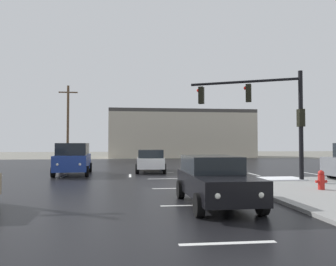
# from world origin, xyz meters

# --- Properties ---
(ground_plane) EXTENTS (120.00, 120.00, 0.00)m
(ground_plane) POSITION_xyz_m (0.00, 0.00, 0.00)
(ground_plane) COLOR slate
(road_asphalt) EXTENTS (44.00, 44.00, 0.02)m
(road_asphalt) POSITION_xyz_m (0.00, 0.00, 0.01)
(road_asphalt) COLOR black
(road_asphalt) RESTS_ON ground_plane
(snow_strip_curbside) EXTENTS (4.00, 1.60, 0.06)m
(snow_strip_curbside) POSITION_xyz_m (5.00, -4.00, 0.17)
(snow_strip_curbside) COLOR white
(snow_strip_curbside) RESTS_ON sidewalk_corner
(lane_markings) EXTENTS (36.15, 36.15, 0.01)m
(lane_markings) POSITION_xyz_m (1.20, -1.38, 0.02)
(lane_markings) COLOR silver
(lane_markings) RESTS_ON road_asphalt
(traffic_signal_mast) EXTENTS (5.41, 2.68, 5.63)m
(traffic_signal_mast) POSITION_xyz_m (5.20, -3.98, 3.96)
(traffic_signal_mast) COLOR black
(traffic_signal_mast) RESTS_ON sidewalk_corner
(fire_hydrant) EXTENTS (0.48, 0.26, 0.79)m
(fire_hydrant) POSITION_xyz_m (5.80, -7.87, 0.54)
(fire_hydrant) COLOR red
(fire_hydrant) RESTS_ON sidewalk_corner
(strip_building_background) EXTENTS (20.99, 8.00, 6.92)m
(strip_building_background) POSITION_xyz_m (5.48, 28.05, 3.46)
(strip_building_background) COLOR #BCB29E
(strip_building_background) RESTS_ON ground_plane
(sedan_white) EXTENTS (2.17, 4.60, 1.58)m
(sedan_white) POSITION_xyz_m (-0.58, 2.51, 0.85)
(sedan_white) COLOR white
(sedan_white) RESTS_ON road_asphalt
(suv_blue) EXTENTS (2.42, 4.93, 2.03)m
(suv_blue) POSITION_xyz_m (-5.67, 1.20, 1.09)
(suv_blue) COLOR navy
(suv_blue) RESTS_ON road_asphalt
(sedan_black) EXTENTS (2.07, 4.56, 1.58)m
(sedan_black) POSITION_xyz_m (0.78, -9.94, 0.85)
(sedan_black) COLOR black
(sedan_black) RESTS_ON road_asphalt
(utility_pole_distant) EXTENTS (2.20, 0.28, 8.91)m
(utility_pole_distant) POSITION_xyz_m (-9.42, 19.08, 4.67)
(utility_pole_distant) COLOR brown
(utility_pole_distant) RESTS_ON ground_plane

